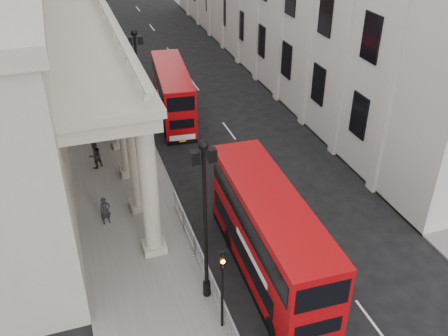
# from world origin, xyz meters

# --- Properties ---
(sidewalk_west) EXTENTS (6.00, 140.00, 0.12)m
(sidewalk_west) POSITION_xyz_m (-3.00, 30.00, 0.06)
(sidewalk_west) COLOR slate
(sidewalk_west) RESTS_ON ground
(sidewalk_east) EXTENTS (3.00, 140.00, 0.12)m
(sidewalk_east) POSITION_xyz_m (13.50, 30.00, 0.06)
(sidewalk_east) COLOR slate
(sidewalk_east) RESTS_ON ground
(kerb) EXTENTS (0.20, 140.00, 0.14)m
(kerb) POSITION_xyz_m (-0.05, 30.00, 0.07)
(kerb) COLOR slate
(kerb) RESTS_ON ground
(lamp_post_south) EXTENTS (1.05, 0.44, 8.32)m
(lamp_post_south) POSITION_xyz_m (-0.60, 4.00, 4.91)
(lamp_post_south) COLOR black
(lamp_post_south) RESTS_ON sidewalk_west
(lamp_post_mid) EXTENTS (1.05, 0.44, 8.32)m
(lamp_post_mid) POSITION_xyz_m (-0.60, 20.00, 4.91)
(lamp_post_mid) COLOR black
(lamp_post_mid) RESTS_ON sidewalk_west
(lamp_post_north) EXTENTS (1.05, 0.44, 8.32)m
(lamp_post_north) POSITION_xyz_m (-0.60, 36.00, 4.91)
(lamp_post_north) COLOR black
(lamp_post_north) RESTS_ON sidewalk_west
(traffic_light) EXTENTS (0.28, 0.33, 4.30)m
(traffic_light) POSITION_xyz_m (-0.50, 1.98, 3.11)
(traffic_light) COLOR black
(traffic_light) RESTS_ON sidewalk_west
(crowd_barriers) EXTENTS (0.50, 18.75, 1.10)m
(crowd_barriers) POSITION_xyz_m (-0.35, 2.23, 0.67)
(crowd_barriers) COLOR gray
(crowd_barriers) RESTS_ON sidewalk_west
(bus_near) EXTENTS (2.92, 10.90, 4.67)m
(bus_near) POSITION_xyz_m (2.72, 4.54, 2.44)
(bus_near) COLOR #A6070B
(bus_near) RESTS_ON ground
(bus_far) EXTENTS (3.26, 9.70, 4.11)m
(bus_far) POSITION_xyz_m (2.54, 23.68, 2.15)
(bus_far) COLOR #A6070B
(bus_far) RESTS_ON ground
(pedestrian_a) EXTENTS (0.69, 0.53, 1.69)m
(pedestrian_a) POSITION_xyz_m (-4.42, 11.11, 0.97)
(pedestrian_a) COLOR black
(pedestrian_a) RESTS_ON sidewalk_west
(pedestrian_b) EXTENTS (1.15, 1.09, 1.87)m
(pedestrian_b) POSITION_xyz_m (-4.31, 17.52, 1.05)
(pedestrian_b) COLOR black
(pedestrian_b) RESTS_ON sidewalk_west
(pedestrian_c) EXTENTS (1.08, 1.00, 1.86)m
(pedestrian_c) POSITION_xyz_m (-3.33, 22.17, 1.05)
(pedestrian_c) COLOR black
(pedestrian_c) RESTS_ON sidewalk_west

